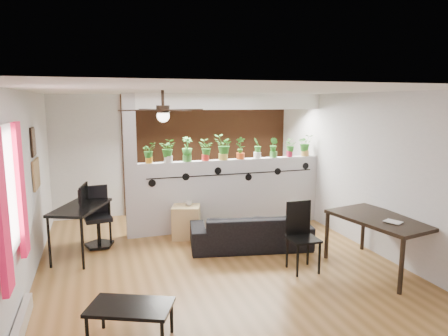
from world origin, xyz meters
TOP-DOWN VIEW (x-y plane):
  - room_shell at (0.00, 0.00)m, footprint 6.30×7.10m
  - partition_wall at (0.80, 1.50)m, footprint 3.60×0.18m
  - ceiling_header at (0.80, 1.50)m, footprint 3.60×0.18m
  - pier_column at (-1.11, 1.50)m, footprint 0.22×0.20m
  - brick_panel at (0.80, 2.97)m, footprint 3.90×0.05m
  - vine_decal at (0.80, 1.40)m, footprint 3.31×0.01m
  - window_assembly at (-2.56, -1.20)m, footprint 0.09×1.30m
  - baseboard_heater at (-2.54, -1.20)m, footprint 0.08×1.00m
  - corkboard at (-2.58, 0.95)m, footprint 0.03×0.60m
  - framed_art at (-2.58, 0.90)m, footprint 0.03×0.34m
  - ceiling_fan at (-0.80, -0.30)m, footprint 1.19×1.19m
  - potted_plant_0 at (-0.78, 1.50)m, footprint 0.23×0.21m
  - potted_plant_1 at (-0.43, 1.50)m, footprint 0.28×0.25m
  - potted_plant_2 at (-0.08, 1.50)m, footprint 0.28×0.25m
  - potted_plant_3 at (0.27, 1.50)m, footprint 0.25×0.24m
  - potted_plant_4 at (0.62, 1.50)m, footprint 0.26×0.21m
  - potted_plant_5 at (0.98, 1.50)m, footprint 0.26×0.23m
  - potted_plant_6 at (1.33, 1.50)m, footprint 0.26×0.26m
  - potted_plant_7 at (1.68, 1.50)m, footprint 0.22×0.24m
  - potted_plant_8 at (2.03, 1.50)m, footprint 0.21×0.22m
  - potted_plant_9 at (2.38, 1.50)m, footprint 0.27×0.23m
  - sofa at (0.74, 0.35)m, footprint 2.02×1.10m
  - cube_shelf at (-0.19, 1.16)m, footprint 0.60×0.56m
  - cup at (-0.14, 1.16)m, footprint 0.14×0.14m
  - computer_desk at (-1.96, 0.85)m, footprint 1.00×1.27m
  - monitor at (-1.96, 1.00)m, footprint 0.31×0.11m
  - office_chair at (-1.71, 1.22)m, footprint 0.53×0.53m
  - dining_table at (2.22, -1.06)m, footprint 1.12×1.58m
  - book at (2.12, -1.36)m, footprint 0.24×0.27m
  - folding_chair at (1.12, -0.68)m, footprint 0.42×0.42m
  - coffee_table at (-1.43, -1.78)m, footprint 0.96×0.77m

SIDE VIEW (x-z plane):
  - baseboard_heater at x=-2.54m, z-range 0.00..0.18m
  - sofa at x=0.74m, z-range 0.00..0.56m
  - cube_shelf at x=-0.19m, z-range 0.00..0.59m
  - coffee_table at x=-1.43m, z-range 0.15..0.55m
  - office_chair at x=-1.71m, z-range -0.06..0.95m
  - folding_chair at x=1.12m, z-range 0.09..1.10m
  - cup at x=-0.14m, z-range 0.59..0.69m
  - partition_wall at x=0.80m, z-range 0.00..1.35m
  - dining_table at x=2.22m, z-range 0.31..1.10m
  - computer_desk at x=-1.96m, z-range 0.33..1.15m
  - book at x=2.12m, z-range 0.79..0.81m
  - monitor at x=-1.96m, z-range 0.82..0.99m
  - vine_decal at x=0.80m, z-range 0.93..1.23m
  - room_shell at x=0.00m, z-range -0.15..2.75m
  - pier_column at x=-1.11m, z-range 0.00..2.60m
  - brick_panel at x=0.80m, z-range 0.00..2.60m
  - corkboard at x=-2.58m, z-range 1.12..1.58m
  - window_assembly at x=-2.56m, z-range 0.73..2.28m
  - potted_plant_8 at x=2.03m, z-range 1.36..1.73m
  - potted_plant_0 at x=-0.78m, z-range 1.36..1.74m
  - potted_plant_7 at x=1.68m, z-range 1.36..1.76m
  - potted_plant_3 at x=0.27m, z-range 1.36..1.76m
  - potted_plant_6 at x=1.33m, z-range 1.36..1.77m
  - potted_plant_1 at x=-0.43m, z-range 1.36..1.80m
  - potted_plant_5 at x=0.98m, z-range 1.36..1.80m
  - potted_plant_9 at x=2.38m, z-range 1.36..1.80m
  - potted_plant_2 at x=-0.08m, z-range 1.36..1.82m
  - potted_plant_4 at x=0.62m, z-range 1.36..1.84m
  - framed_art at x=-2.58m, z-range 1.63..2.07m
  - ceiling_fan at x=-0.80m, z-range 2.10..2.53m
  - ceiling_header at x=0.80m, z-range 2.30..2.60m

